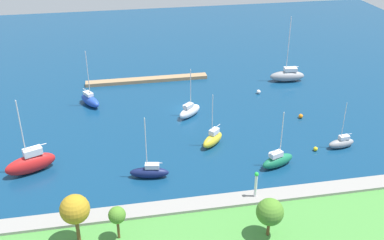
# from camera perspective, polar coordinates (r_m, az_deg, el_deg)

# --- Properties ---
(water) EXTENTS (160.00, 160.00, 0.00)m
(water) POSITION_cam_1_polar(r_m,az_deg,el_deg) (86.12, -0.94, 1.37)
(water) COLOR navy
(water) RESTS_ON ground
(pier_dock) EXTENTS (26.09, 2.07, 0.72)m
(pier_dock) POSITION_cam_1_polar(r_m,az_deg,el_deg) (98.96, -5.64, 5.04)
(pier_dock) COLOR #997A56
(pier_dock) RESTS_ON ground
(breakwater) EXTENTS (69.64, 2.71, 1.51)m
(breakwater) POSITION_cam_1_polar(r_m,az_deg,el_deg) (60.39, 4.14, -10.48)
(breakwater) COLOR gray
(breakwater) RESTS_ON ground
(shoreline_park) EXTENTS (57.69, 11.23, 1.13)m
(shoreline_park) POSITION_cam_1_polar(r_m,az_deg,el_deg) (56.44, 5.57, -13.99)
(shoreline_park) COLOR #478C3D
(shoreline_park) RESTS_ON ground
(harbor_beacon) EXTENTS (0.56, 0.56, 3.73)m
(harbor_beacon) POSITION_cam_1_polar(r_m,az_deg,el_deg) (59.69, 8.02, -7.76)
(harbor_beacon) COLOR silver
(harbor_beacon) RESTS_ON breakwater
(park_tree_midwest) EXTENTS (3.21, 3.21, 4.95)m
(park_tree_midwest) POSITION_cam_1_polar(r_m,az_deg,el_deg) (53.83, 9.74, -11.30)
(park_tree_midwest) COLOR brown
(park_tree_midwest) RESTS_ON shoreline_park
(park_tree_mideast) EXTENTS (3.38, 3.38, 6.20)m
(park_tree_mideast) POSITION_cam_1_polar(r_m,az_deg,el_deg) (53.25, -14.47, -10.81)
(park_tree_mideast) COLOR brown
(park_tree_mideast) RESTS_ON shoreline_park
(park_tree_center) EXTENTS (2.02, 2.02, 4.32)m
(park_tree_center) POSITION_cam_1_polar(r_m,az_deg,el_deg) (53.41, -9.38, -11.73)
(park_tree_center) COLOR brown
(park_tree_center) RESTS_ON shoreline_park
(sailboat_gray_mid_basin) EXTENTS (4.72, 2.11, 7.97)m
(sailboat_gray_mid_basin) POSITION_cam_1_polar(r_m,az_deg,el_deg) (77.11, 18.22, -2.72)
(sailboat_gray_mid_basin) COLOR gray
(sailboat_gray_mid_basin) RESTS_ON water
(sailboat_red_along_channel) EXTENTS (7.63, 4.87, 11.77)m
(sailboat_red_along_channel) POSITION_cam_1_polar(r_m,az_deg,el_deg) (70.89, -19.56, -5.08)
(sailboat_red_along_channel) COLOR red
(sailboat_red_along_channel) RESTS_ON water
(sailboat_green_east_end) EXTENTS (5.87, 3.60, 9.02)m
(sailboat_green_east_end) POSITION_cam_1_polar(r_m,az_deg,el_deg) (69.58, 10.67, -4.98)
(sailboat_green_east_end) COLOR #19724C
(sailboat_green_east_end) RESTS_ON water
(sailboat_blue_far_south) EXTENTS (4.60, 6.05, 10.96)m
(sailboat_blue_far_south) POSITION_cam_1_polar(r_m,az_deg,el_deg) (89.41, -12.67, 2.47)
(sailboat_blue_far_south) COLOR #2347B2
(sailboat_blue_far_south) RESTS_ON water
(sailboat_yellow_lone_north) EXTENTS (4.73, 4.64, 9.08)m
(sailboat_yellow_lone_north) POSITION_cam_1_polar(r_m,az_deg,el_deg) (73.88, 2.61, -2.39)
(sailboat_yellow_lone_north) COLOR yellow
(sailboat_yellow_lone_north) RESTS_ON water
(sailboat_navy_outer_mooring) EXTENTS (5.85, 2.63, 9.70)m
(sailboat_navy_outer_mooring) POSITION_cam_1_polar(r_m,az_deg,el_deg) (66.30, -5.35, -6.48)
(sailboat_navy_outer_mooring) COLOR #141E4C
(sailboat_navy_outer_mooring) RESTS_ON water
(sailboat_white_inner_mooring) EXTENTS (5.24, 4.87, 9.11)m
(sailboat_white_inner_mooring) POSITION_cam_1_polar(r_m,az_deg,el_deg) (82.92, -0.30, 1.15)
(sailboat_white_inner_mooring) COLOR white
(sailboat_white_inner_mooring) RESTS_ON water
(sailboat_gray_by_breakwater) EXTENTS (7.63, 3.25, 14.07)m
(sailboat_gray_by_breakwater) POSITION_cam_1_polar(r_m,az_deg,el_deg) (100.41, 11.86, 5.49)
(sailboat_gray_by_breakwater) COLOR gray
(sailboat_gray_by_breakwater) RESTS_ON water
(mooring_buoy_yellow) EXTENTS (0.70, 0.70, 0.70)m
(mooring_buoy_yellow) POSITION_cam_1_polar(r_m,az_deg,el_deg) (75.22, 15.23, -3.51)
(mooring_buoy_yellow) COLOR yellow
(mooring_buoy_yellow) RESTS_ON water
(mooring_buoy_white) EXTENTS (0.84, 0.84, 0.84)m
(mooring_buoy_white) POSITION_cam_1_polar(r_m,az_deg,el_deg) (93.44, 8.34, 3.52)
(mooring_buoy_white) COLOR white
(mooring_buoy_white) RESTS_ON water
(mooring_buoy_orange) EXTENTS (0.81, 0.81, 0.81)m
(mooring_buoy_orange) POSITION_cam_1_polar(r_m,az_deg,el_deg) (84.94, 13.47, 0.48)
(mooring_buoy_orange) COLOR orange
(mooring_buoy_orange) RESTS_ON water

